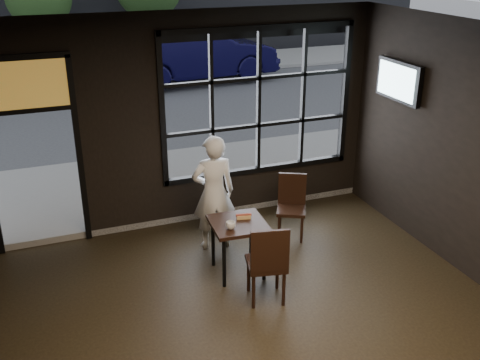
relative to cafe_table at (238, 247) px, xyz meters
name	(u,v)px	position (x,y,z in m)	size (l,w,h in m)	color
ceiling	(291,52)	(-0.23, -1.82, 2.84)	(6.00, 7.00, 0.02)	black
window_frame	(259,102)	(0.97, 1.68, 1.43)	(3.06, 0.12, 2.28)	black
stained_transom	(22,84)	(-2.33, 1.68, 1.98)	(1.20, 0.06, 0.70)	orange
street_asphalt	(67,36)	(-0.23, 22.18, -0.39)	(60.00, 41.00, 0.04)	#545456
cafe_table	(238,247)	(0.00, 0.00, 0.00)	(0.69, 0.69, 0.74)	black
chair_near	(266,261)	(0.11, -0.67, 0.15)	(0.45, 0.45, 1.04)	black
chair_window	(291,208)	(1.07, 0.63, 0.10)	(0.41, 0.41, 0.94)	black
man	(214,193)	(-0.07, 0.78, 0.46)	(0.61, 0.40, 1.67)	silver
hotdog	(244,216)	(0.10, 0.07, 0.40)	(0.20, 0.08, 0.06)	tan
cup	(231,225)	(-0.15, -0.13, 0.42)	(0.12, 0.12, 0.10)	silver
tv	(399,81)	(2.70, 0.63, 1.83)	(0.11, 0.97, 0.57)	black
navy_car	(196,54)	(2.64, 10.57, 0.55)	(1.73, 4.96, 1.63)	black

